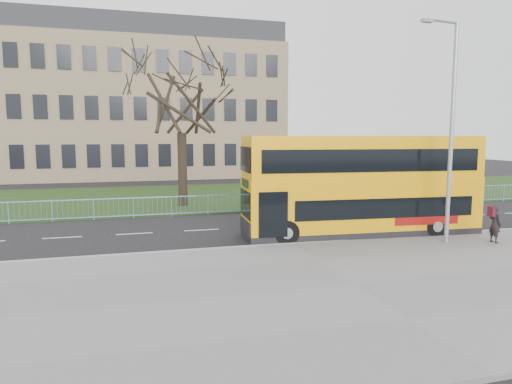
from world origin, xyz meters
TOP-DOWN VIEW (x-y plane):
  - ground at (0.00, 0.00)m, footprint 120.00×120.00m
  - pavement at (0.00, -6.75)m, footprint 80.00×10.50m
  - kerb at (0.00, -1.55)m, footprint 80.00×0.20m
  - grass_verge at (0.00, 14.30)m, footprint 80.00×15.40m
  - guard_railing at (0.00, 6.60)m, footprint 40.00×0.12m
  - bare_tree at (-3.00, 10.00)m, footprint 7.44×7.44m
  - civic_building at (-5.00, 35.00)m, footprint 30.00×15.00m
  - yellow_bus at (3.54, -0.51)m, footprint 10.35×3.10m
  - pedestrian at (7.78, -3.58)m, footprint 0.38×0.56m
  - street_lamp at (5.89, -3.01)m, footprint 1.80×0.41m

SIDE VIEW (x-z plane):
  - ground at x=0.00m, z-range 0.00..0.00m
  - grass_verge at x=0.00m, z-range 0.00..0.08m
  - pavement at x=0.00m, z-range 0.00..0.12m
  - kerb at x=0.00m, z-range 0.00..0.14m
  - guard_railing at x=0.00m, z-range 0.00..1.10m
  - pedestrian at x=7.78m, z-range 0.12..1.62m
  - yellow_bus at x=3.54m, z-range 0.16..4.43m
  - street_lamp at x=5.89m, z-range 0.53..9.03m
  - bare_tree at x=-3.00m, z-range 0.08..10.70m
  - civic_building at x=-5.00m, z-range 0.00..14.00m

